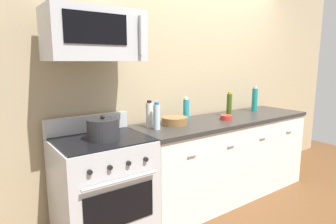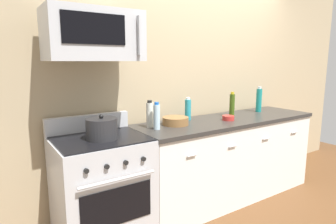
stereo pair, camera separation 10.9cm
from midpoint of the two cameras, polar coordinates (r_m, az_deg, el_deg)
ground_plane at (r=3.56m, az=12.26°, el=-15.95°), size 6.37×6.37×0.00m
back_wall at (r=3.51m, az=8.27°, el=6.72°), size 5.31×0.10×2.70m
counter_unit at (r=3.39m, az=12.56°, el=-8.93°), size 2.22×0.66×0.92m
range_oven at (r=2.60m, az=-11.79°, el=-14.69°), size 0.76×0.69×1.07m
microwave at (r=2.42m, az=-13.32°, el=14.59°), size 0.74×0.44×0.40m
bottle_vinegar_white at (r=2.74m, az=-2.52°, el=-0.54°), size 0.07×0.07×0.26m
bottle_olive_oil at (r=3.37m, az=13.53°, el=1.37°), size 0.06×0.06×0.29m
bottle_sparkling_teal at (r=3.79m, az=18.43°, el=2.31°), size 0.07×0.07×0.32m
bottle_water_clear at (r=2.66m, az=-1.09°, el=-0.92°), size 0.06×0.06×0.26m
bottle_dish_soap at (r=3.11m, az=4.98°, el=0.55°), size 0.07×0.07×0.25m
bowl_wooden_salad at (r=2.87m, az=2.59°, el=-1.72°), size 0.26×0.26×0.08m
bowl_red_small at (r=3.17m, az=12.87°, el=-1.14°), size 0.13×0.13×0.05m
stockpot at (r=2.38m, az=-11.78°, el=-3.28°), size 0.25×0.25×0.21m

